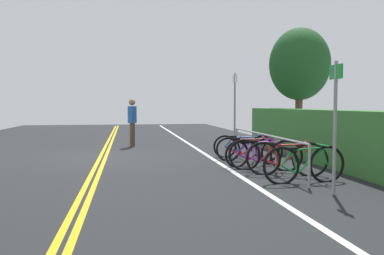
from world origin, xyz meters
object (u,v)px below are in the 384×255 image
at_px(bike_rack, 264,142).
at_px(bicycle_1, 248,149).
at_px(bicycle_0, 243,146).
at_px(sign_post_far, 335,115).
at_px(bicycle_2, 255,153).
at_px(bicycle_4, 286,159).
at_px(bicycle_3, 265,155).
at_px(bicycle_5, 304,164).
at_px(sign_post_near, 235,105).
at_px(tree_near_left, 300,65).
at_px(pedestrian, 132,119).

xyz_separation_m(bike_rack, bicycle_1, (-1.14, -0.05, -0.29)).
distance_m(bicycle_0, sign_post_far, 4.95).
xyz_separation_m(bicycle_2, bicycle_4, (1.43, 0.23, 0.04)).
bearing_deg(bicycle_0, sign_post_far, 1.57).
bearing_deg(bicycle_2, bicycle_3, 0.40).
bearing_deg(bicycle_0, bicycle_2, -6.26).
height_order(bike_rack, bicycle_5, bike_rack).
height_order(bicycle_4, sign_post_near, sign_post_near).
bearing_deg(bike_rack, sign_post_far, 3.36).
height_order(bicycle_0, sign_post_far, sign_post_far).
xyz_separation_m(bicycle_2, sign_post_near, (-2.87, 0.27, 1.18)).
distance_m(bike_rack, sign_post_far, 3.08).
distance_m(bicycle_1, bicycle_3, 1.57).
height_order(bike_rack, sign_post_near, sign_post_near).
xyz_separation_m(bicycle_2, tree_near_left, (-4.62, 3.24, 2.69)).
height_order(bicycle_3, sign_post_far, sign_post_far).
xyz_separation_m(bicycle_0, bicycle_4, (2.98, 0.06, 0.04)).
xyz_separation_m(bicycle_4, pedestrian, (-6.37, -3.19, 0.63)).
relative_size(bicycle_0, bicycle_4, 1.05).
bearing_deg(bicycle_4, bike_rack, -174.75).
bearing_deg(bicycle_4, bicycle_1, -176.06).
distance_m(bicycle_2, bicycle_5, 2.29).
height_order(bicycle_0, bicycle_2, same).
height_order(bike_rack, sign_post_far, sign_post_far).
distance_m(bicycle_0, bicycle_5, 3.82).
xyz_separation_m(bicycle_0, sign_post_near, (-1.32, 0.10, 1.18)).
height_order(bike_rack, pedestrian, pedestrian).
height_order(bicycle_1, tree_near_left, tree_near_left).
bearing_deg(sign_post_far, bicycle_1, -176.84).
bearing_deg(tree_near_left, pedestrian, -93.00).
xyz_separation_m(pedestrian, sign_post_near, (2.07, 3.23, 0.51)).
bearing_deg(bicycle_0, sign_post_near, 175.63).
relative_size(bicycle_5, sign_post_near, 0.68).
relative_size(bicycle_4, sign_post_far, 0.74).
distance_m(bicycle_2, bicycle_3, 0.73).
bearing_deg(bicycle_4, sign_post_near, 179.47).
height_order(bicycle_1, sign_post_far, sign_post_far).
distance_m(bicycle_1, sign_post_near, 2.36).
bearing_deg(pedestrian, bicycle_4, 26.56).
height_order(bicycle_3, tree_near_left, tree_near_left).
distance_m(bicycle_5, sign_post_near, 5.27).
bearing_deg(tree_near_left, bicycle_5, -23.52).
distance_m(bicycle_0, bicycle_2, 1.56).
bearing_deg(sign_post_far, bicycle_4, -177.79).
xyz_separation_m(bike_rack, bicycle_4, (1.13, 0.10, -0.25)).
relative_size(bicycle_0, bicycle_2, 1.05).
height_order(bike_rack, bicycle_2, bike_rack).
distance_m(bike_rack, bicycle_5, 1.99).
bearing_deg(tree_near_left, bicycle_1, -39.98).
bearing_deg(bicycle_2, bicycle_0, 173.74).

